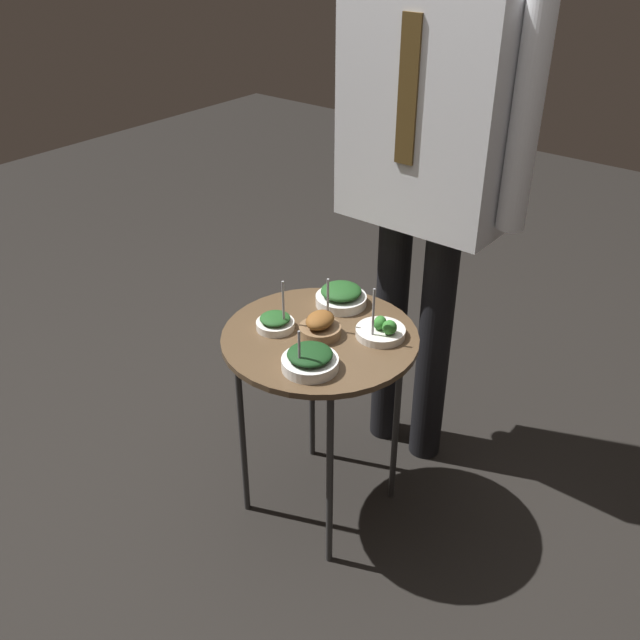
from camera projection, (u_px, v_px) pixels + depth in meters
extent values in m
plane|color=black|center=(320.00, 501.00, 2.38)|extent=(8.00, 8.00, 0.00)
cylinder|color=brown|center=(320.00, 338.00, 2.04)|extent=(0.57, 0.57, 0.02)
cylinder|color=#2D2D2D|center=(330.00, 482.00, 2.01)|extent=(0.02, 0.02, 0.64)
cylinder|color=#2D2D2D|center=(242.00, 433.00, 2.19)|extent=(0.02, 0.02, 0.64)
cylinder|color=#2D2D2D|center=(396.00, 421.00, 2.23)|extent=(0.02, 0.02, 0.64)
cylinder|color=#2D2D2D|center=(312.00, 381.00, 2.42)|extent=(0.02, 0.02, 0.64)
cylinder|color=silver|center=(275.00, 325.00, 2.06)|extent=(0.11, 0.11, 0.02)
ellipsoid|color=#1E4C1E|center=(275.00, 318.00, 2.05)|extent=(0.09, 0.09, 0.02)
cylinder|color=#939399|center=(283.00, 307.00, 2.01)|extent=(0.01, 0.01, 0.16)
cylinder|color=brown|center=(320.00, 330.00, 2.03)|extent=(0.12, 0.12, 0.03)
ellipsoid|color=brown|center=(320.00, 319.00, 2.01)|extent=(0.09, 0.11, 0.04)
cylinder|color=#939399|center=(328.00, 305.00, 2.02)|extent=(0.01, 0.01, 0.16)
cylinder|color=white|center=(341.00, 300.00, 2.18)|extent=(0.16, 0.16, 0.03)
ellipsoid|color=#1E4C1E|center=(341.00, 291.00, 2.16)|extent=(0.13, 0.13, 0.03)
cylinder|color=silver|center=(380.00, 332.00, 2.03)|extent=(0.14, 0.14, 0.02)
sphere|color=#2D7028|center=(390.00, 327.00, 1.99)|extent=(0.04, 0.04, 0.04)
sphere|color=#2D7028|center=(380.00, 322.00, 2.02)|extent=(0.03, 0.03, 0.03)
sphere|color=#2D7028|center=(379.00, 324.00, 2.01)|extent=(0.03, 0.03, 0.03)
cylinder|color=#939399|center=(373.00, 315.00, 1.96)|extent=(0.01, 0.01, 0.17)
cylinder|color=white|center=(310.00, 363.00, 1.89)|extent=(0.15, 0.15, 0.03)
ellipsoid|color=#143816|center=(310.00, 354.00, 1.87)|extent=(0.12, 0.12, 0.03)
cylinder|color=#939399|center=(299.00, 353.00, 1.83)|extent=(0.01, 0.01, 0.13)
cylinder|color=black|center=(390.00, 331.00, 2.47)|extent=(0.11, 0.11, 0.88)
cylinder|color=black|center=(434.00, 348.00, 2.37)|extent=(0.11, 0.11, 0.88)
cube|color=silver|center=(429.00, 112.00, 2.02)|extent=(0.49, 0.24, 0.66)
cube|color=#4C3819|center=(408.00, 92.00, 1.90)|extent=(0.06, 0.01, 0.40)
cylinder|color=silver|center=(348.00, 88.00, 2.16)|extent=(0.08, 0.08, 0.61)
cylinder|color=silver|center=(525.00, 120.00, 1.86)|extent=(0.08, 0.08, 0.61)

